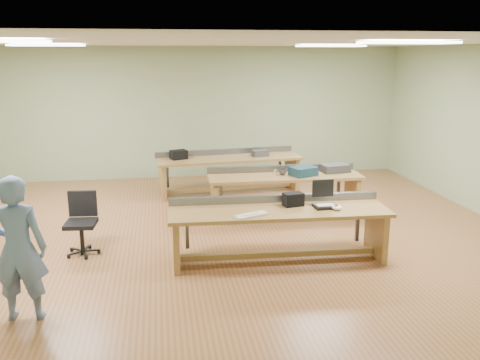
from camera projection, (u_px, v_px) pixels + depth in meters
The scene contains 21 objects.
floor at pixel (206, 233), 8.24m from camera, with size 10.00×10.00×0.00m, color #965F39.
ceiling at pixel (202, 42), 7.51m from camera, with size 10.00×10.00×0.00m, color silver.
wall_back at pixel (188, 113), 11.71m from camera, with size 10.00×0.04×3.00m, color #8BA37B.
wall_front at pixel (250, 226), 4.05m from camera, with size 10.00×0.04×3.00m, color #8BA37B.
fluor_panels at pixel (202, 44), 7.52m from camera, with size 6.20×3.50×0.03m.
workbench_front at pixel (278, 222), 7.05m from camera, with size 3.06×0.93×0.86m.
workbench_mid at pixel (284, 186), 9.02m from camera, with size 2.72×0.77×0.86m.
workbench_back at pixel (229, 166), 10.55m from camera, with size 3.04×1.09×0.86m.
person at pixel (18, 249), 5.41m from camera, with size 0.59×0.39×1.62m, color slate.
laptop_base at pixel (325, 206), 7.06m from camera, with size 0.31×0.26×0.03m, color black.
laptop_screen at pixel (323, 188), 7.12m from camera, with size 0.31×0.02×0.25m, color black.
keyboard at pixel (252, 215), 6.69m from camera, with size 0.45×0.15×0.03m, color beige.
trackball_mouse at pixel (337, 207), 6.96m from camera, with size 0.13×0.16×0.07m, color white.
camera_bag at pixel (293, 199), 7.13m from camera, with size 0.27×0.18×0.19m, color black.
task_chair at pixel (82, 232), 7.34m from camera, with size 0.52×0.52×0.90m.
parts_bin_teal at pixel (303, 171), 8.92m from camera, with size 0.43×0.32×0.15m, color #143343.
parts_bin_grey at pixel (335, 168), 9.20m from camera, with size 0.49×0.31×0.13m, color #353537.
mug at pixel (283, 172), 8.96m from camera, with size 0.13×0.13×0.10m, color #353537.
drinks_can at pixel (276, 173), 8.88m from camera, with size 0.06×0.06×0.11m, color silver.
storage_box_back at pixel (179, 155), 10.29m from camera, with size 0.32×0.23×0.18m, color black.
tray_back at pixel (260, 153), 10.59m from camera, with size 0.32×0.23×0.13m, color #353537.
Camera 1 is at (-0.69, -7.78, 2.83)m, focal length 38.00 mm.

